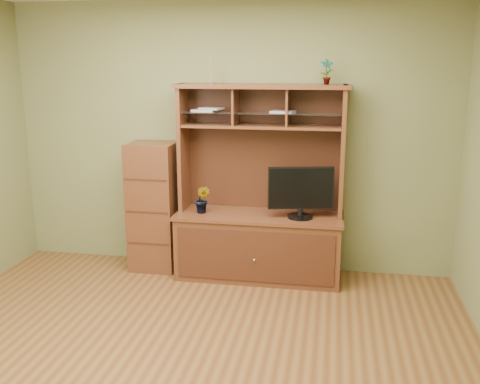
# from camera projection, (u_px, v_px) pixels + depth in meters

# --- Properties ---
(room) EXTENTS (4.54, 4.04, 2.74)m
(room) POSITION_uv_depth(u_px,v_px,m) (171.00, 180.00, 3.50)
(room) COLOR brown
(room) RESTS_ON ground
(media_hutch) EXTENTS (1.66, 0.61, 1.90)m
(media_hutch) POSITION_uv_depth(u_px,v_px,m) (259.00, 226.00, 5.29)
(media_hutch) COLOR #492614
(media_hutch) RESTS_ON room
(monitor) EXTENTS (0.62, 0.24, 0.50)m
(monitor) POSITION_uv_depth(u_px,v_px,m) (301.00, 191.00, 5.05)
(monitor) COLOR black
(monitor) RESTS_ON media_hutch
(orchid_plant) EXTENTS (0.18, 0.15, 0.28)m
(orchid_plant) POSITION_uv_depth(u_px,v_px,m) (203.00, 199.00, 5.24)
(orchid_plant) COLOR #2A541C
(orchid_plant) RESTS_ON media_hutch
(top_plant) EXTENTS (0.13, 0.10, 0.23)m
(top_plant) POSITION_uv_depth(u_px,v_px,m) (326.00, 72.00, 4.91)
(top_plant) COLOR #306623
(top_plant) RESTS_ON media_hutch
(reed_diffuser) EXTENTS (0.05, 0.05, 0.26)m
(reed_diffuser) POSITION_uv_depth(u_px,v_px,m) (211.00, 73.00, 5.10)
(reed_diffuser) COLOR silver
(reed_diffuser) RESTS_ON media_hutch
(magazines) EXTENTS (1.01, 0.21, 0.04)m
(magazines) POSITION_uv_depth(u_px,v_px,m) (232.00, 110.00, 5.15)
(magazines) COLOR #B9B9BE
(magazines) RESTS_ON media_hutch
(side_cabinet) EXTENTS (0.47, 0.43, 1.31)m
(side_cabinet) POSITION_uv_depth(u_px,v_px,m) (154.00, 207.00, 5.49)
(side_cabinet) COLOR #492614
(side_cabinet) RESTS_ON room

